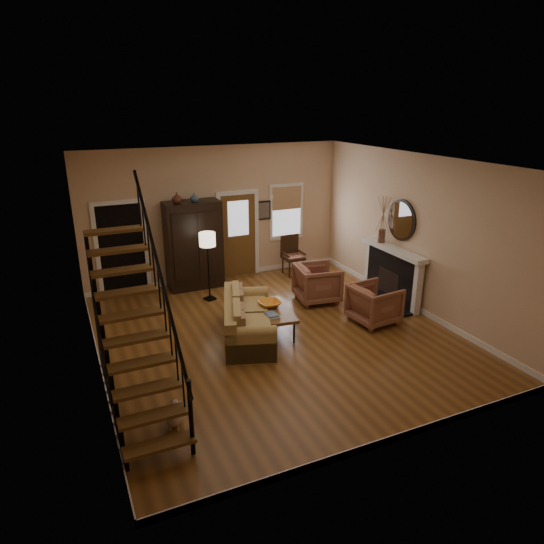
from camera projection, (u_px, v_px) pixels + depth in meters
name	position (u px, v px, depth m)	size (l,w,h in m)	color
room	(223.00, 240.00, 10.25)	(7.00, 7.33, 3.30)	brown
staircase	(133.00, 308.00, 6.68)	(0.94, 2.80, 3.20)	brown
fireplace	(394.00, 269.00, 10.80)	(0.33, 1.95, 2.30)	black
armoire	(194.00, 245.00, 11.49)	(1.30, 0.60, 2.10)	black
vase_a	(177.00, 198.00, 10.87)	(0.24, 0.24, 0.25)	#4C2619
vase_b	(194.00, 197.00, 11.03)	(0.20, 0.20, 0.21)	#334C60
sofa	(248.00, 319.00, 9.18)	(0.89, 2.06, 0.77)	tan
coffee_table	(271.00, 321.00, 9.43)	(0.74, 1.27, 0.49)	brown
bowl	(270.00, 304.00, 9.48)	(0.43, 0.43, 0.11)	orange
books	(271.00, 315.00, 9.04)	(0.23, 0.32, 0.06)	beige
armchair_left	(374.00, 304.00, 9.82)	(0.86, 0.88, 0.80)	brown
armchair_right	(317.00, 283.00, 10.86)	(0.90, 0.93, 0.85)	brown
floor_lamp	(209.00, 267.00, 10.81)	(0.36, 0.36, 1.57)	black
side_chair	(293.00, 256.00, 12.48)	(0.54, 0.54, 1.02)	#321E0F
dog	(174.00, 417.00, 6.73)	(0.25, 0.43, 0.31)	tan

